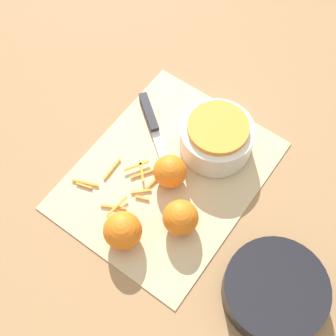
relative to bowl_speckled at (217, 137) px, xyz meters
name	(u,v)px	position (x,y,z in m)	size (l,w,h in m)	color
ground_plane	(168,175)	(0.12, -0.05, -0.05)	(4.00, 4.00, 0.00)	#9E754C
cutting_board	(168,175)	(0.12, -0.05, -0.05)	(0.47, 0.37, 0.01)	#CCB284
bowl_speckled	(217,137)	(0.00, 0.00, 0.00)	(0.17, 0.17, 0.09)	silver
bowl_dark	(275,291)	(0.22, 0.28, -0.02)	(0.20, 0.20, 0.06)	black
knife	(152,121)	(0.03, -0.16, -0.04)	(0.17, 0.21, 0.02)	#232328
orange_left	(181,218)	(0.20, 0.04, -0.01)	(0.08, 0.08, 0.08)	orange
orange_right	(123,231)	(0.30, -0.03, 0.00)	(0.08, 0.08, 0.08)	orange
orange_back	(170,171)	(0.13, -0.04, -0.01)	(0.07, 0.07, 0.07)	orange
peel_pile	(125,183)	(0.20, -0.11, -0.04)	(0.17, 0.17, 0.01)	orange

